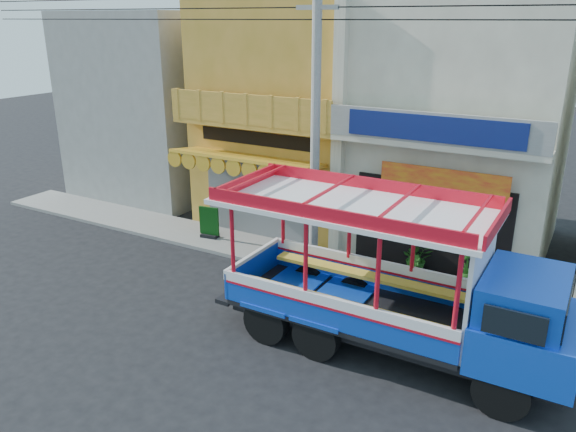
% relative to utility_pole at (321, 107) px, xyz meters
% --- Properties ---
extents(ground, '(90.00, 90.00, 0.00)m').
position_rel_utility_pole_xyz_m(ground, '(0.85, -3.30, -5.03)').
color(ground, black).
rests_on(ground, ground).
extents(sidewalk, '(30.00, 2.00, 0.12)m').
position_rel_utility_pole_xyz_m(sidewalk, '(0.85, 0.70, -4.97)').
color(sidewalk, slate).
rests_on(sidewalk, ground).
extents(shophouse_left, '(6.00, 7.50, 8.24)m').
position_rel_utility_pole_xyz_m(shophouse_left, '(-3.15, 4.66, -0.92)').
color(shophouse_left, '#AE8226').
rests_on(shophouse_left, ground).
extents(shophouse_right, '(6.00, 6.75, 8.24)m').
position_rel_utility_pole_xyz_m(shophouse_right, '(2.85, 4.66, -0.93)').
color(shophouse_right, '#B9B098').
rests_on(shophouse_right, ground).
extents(party_pilaster, '(0.35, 0.30, 8.00)m').
position_rel_utility_pole_xyz_m(party_pilaster, '(-0.15, 1.55, -1.03)').
color(party_pilaster, '#B9B098').
rests_on(party_pilaster, ground).
extents(filler_building_left, '(6.00, 6.00, 7.60)m').
position_rel_utility_pole_xyz_m(filler_building_left, '(-10.15, 4.70, -1.23)').
color(filler_building_left, gray).
rests_on(filler_building_left, ground).
extents(utility_pole, '(28.00, 0.26, 9.00)m').
position_rel_utility_pole_xyz_m(utility_pole, '(0.00, 0.00, 0.00)').
color(utility_pole, gray).
rests_on(utility_pole, ground).
extents(songthaew_truck, '(8.01, 2.75, 3.73)m').
position_rel_utility_pole_xyz_m(songthaew_truck, '(3.84, -2.89, -3.23)').
color(songthaew_truck, black).
rests_on(songthaew_truck, ground).
extents(green_sign, '(0.72, 0.42, 1.10)m').
position_rel_utility_pole_xyz_m(green_sign, '(-4.52, 0.63, -4.45)').
color(green_sign, black).
rests_on(green_sign, sidewalk).
extents(potted_plant_a, '(1.09, 1.04, 0.96)m').
position_rel_utility_pole_xyz_m(potted_plant_a, '(2.63, 1.35, -4.43)').
color(potted_plant_a, '#235919').
rests_on(potted_plant_a, sidewalk).
extents(potted_plant_b, '(0.60, 0.63, 0.89)m').
position_rel_utility_pole_xyz_m(potted_plant_b, '(2.73, 0.55, -4.47)').
color(potted_plant_b, '#235919').
rests_on(potted_plant_b, sidewalk).
extents(potted_plant_c, '(0.68, 0.68, 0.91)m').
position_rel_utility_pole_xyz_m(potted_plant_c, '(4.08, 1.40, -4.46)').
color(potted_plant_c, '#235919').
rests_on(potted_plant_c, sidewalk).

